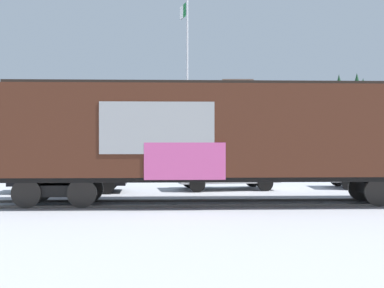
# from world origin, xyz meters

# --- Properties ---
(ground_plane) EXTENTS (260.00, 260.00, 0.00)m
(ground_plane) POSITION_xyz_m (0.00, 0.00, 0.00)
(ground_plane) COLOR #B2B5BC
(track) EXTENTS (60.00, 4.83, 0.08)m
(track) POSITION_xyz_m (2.85, -0.14, 0.04)
(track) COLOR #4C4742
(track) RESTS_ON ground_plane
(freight_car) EXTENTS (15.53, 3.85, 4.03)m
(freight_car) POSITION_xyz_m (0.10, -0.00, 2.31)
(freight_car) COLOR #472316
(freight_car) RESTS_ON ground_plane
(flagpole) EXTENTS (0.41, 1.37, 9.99)m
(flagpole) POSITION_xyz_m (-0.42, 11.54, 6.12)
(flagpole) COLOR silver
(flagpole) RESTS_ON ground_plane
(hillside) EXTENTS (143.06, 34.87, 14.51)m
(hillside) POSITION_xyz_m (-0.07, 79.11, 4.87)
(hillside) COLOR slate
(hillside) RESTS_ON ground_plane
(parked_car_black) EXTENTS (4.53, 2.01, 1.55)m
(parked_car_black) POSITION_xyz_m (-5.75, 4.29, 0.80)
(parked_car_black) COLOR black
(parked_car_black) RESTS_ON ground_plane
(parked_car_silver) EXTENTS (4.32, 2.28, 1.78)m
(parked_car_silver) POSITION_xyz_m (0.72, 4.78, 0.87)
(parked_car_silver) COLOR #B7BABF
(parked_car_silver) RESTS_ON ground_plane
(parked_car_white) EXTENTS (4.69, 2.34, 1.67)m
(parked_car_white) POSITION_xyz_m (7.42, 4.85, 0.83)
(parked_car_white) COLOR silver
(parked_car_white) RESTS_ON ground_plane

